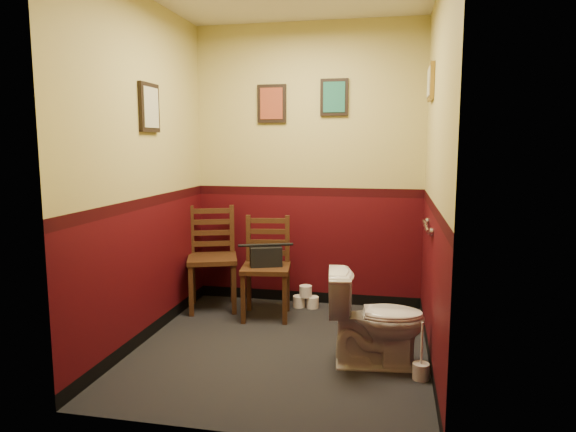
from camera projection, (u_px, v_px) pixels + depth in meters
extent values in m
cube|color=black|center=(282.00, 348.00, 3.97)|extent=(2.20, 2.40, 0.00)
cube|color=#3E070C|center=(308.00, 167.00, 4.94)|extent=(2.20, 0.00, 2.70)
cube|color=#3E070C|center=(231.00, 187.00, 2.62)|extent=(2.20, 0.00, 2.70)
cube|color=#3E070C|center=(144.00, 172.00, 4.00)|extent=(0.00, 2.40, 2.70)
cube|color=#3E070C|center=(436.00, 176.00, 3.56)|extent=(0.00, 2.40, 2.70)
cylinder|color=silver|center=(426.00, 227.00, 3.87)|extent=(0.03, 0.50, 0.03)
cylinder|color=silver|center=(431.00, 232.00, 3.62)|extent=(0.02, 0.06, 0.06)
cylinder|color=silver|center=(427.00, 222.00, 4.10)|extent=(0.02, 0.06, 0.06)
cube|color=black|center=(272.00, 104.00, 4.91)|extent=(0.28, 0.03, 0.36)
cube|color=brown|center=(271.00, 103.00, 4.90)|extent=(0.22, 0.01, 0.30)
cube|color=black|center=(334.00, 97.00, 4.79)|extent=(0.26, 0.03, 0.34)
cube|color=#206655|center=(334.00, 97.00, 4.77)|extent=(0.20, 0.01, 0.28)
cube|color=black|center=(149.00, 108.00, 4.02)|extent=(0.03, 0.30, 0.38)
cube|color=#B8B690|center=(151.00, 108.00, 4.02)|extent=(0.01, 0.24, 0.31)
cube|color=olive|center=(431.00, 82.00, 4.05)|extent=(0.03, 0.34, 0.28)
cube|color=#B8B690|center=(429.00, 82.00, 4.05)|extent=(0.01, 0.28, 0.22)
imported|color=white|center=(376.00, 319.00, 3.62)|extent=(0.73, 0.46, 0.68)
cylinder|color=silver|center=(421.00, 371.00, 3.44)|extent=(0.11, 0.11, 0.11)
cylinder|color=silver|center=(422.00, 345.00, 3.41)|extent=(0.01, 0.01, 0.31)
cube|color=#4B2B16|center=(212.00, 259.00, 4.86)|extent=(0.58, 0.58, 0.04)
cube|color=#4B2B16|center=(191.00, 290.00, 4.68)|extent=(0.06, 0.06, 0.49)
cube|color=#4B2B16|center=(193.00, 279.00, 5.06)|extent=(0.06, 0.06, 0.49)
cube|color=#4B2B16|center=(234.00, 289.00, 4.73)|extent=(0.06, 0.06, 0.49)
cube|color=#4B2B16|center=(233.00, 278.00, 5.11)|extent=(0.06, 0.06, 0.49)
cube|color=#4B2B16|center=(192.00, 231.00, 5.00)|extent=(0.05, 0.05, 0.49)
cube|color=#4B2B16|center=(232.00, 230.00, 5.05)|extent=(0.05, 0.05, 0.49)
cube|color=#4B2B16|center=(212.00, 244.00, 5.04)|extent=(0.36, 0.15, 0.05)
cube|color=#4B2B16|center=(212.00, 233.00, 5.03)|extent=(0.36, 0.15, 0.05)
cube|color=#4B2B16|center=(212.00, 222.00, 5.01)|extent=(0.36, 0.15, 0.05)
cube|color=#4B2B16|center=(212.00, 211.00, 5.00)|extent=(0.36, 0.15, 0.05)
cube|color=#4B2B16|center=(266.00, 268.00, 4.62)|extent=(0.48, 0.48, 0.04)
cube|color=#4B2B16|center=(243.00, 298.00, 4.49)|extent=(0.05, 0.05, 0.46)
cube|color=#4B2B16|center=(249.00, 287.00, 4.85)|extent=(0.05, 0.05, 0.46)
cube|color=#4B2B16|center=(285.00, 299.00, 4.46)|extent=(0.05, 0.05, 0.46)
cube|color=#4B2B16|center=(287.00, 287.00, 4.82)|extent=(0.05, 0.05, 0.46)
cube|color=#4B2B16|center=(248.00, 239.00, 4.79)|extent=(0.05, 0.04, 0.46)
cube|color=#4B2B16|center=(287.00, 240.00, 4.77)|extent=(0.05, 0.04, 0.46)
cube|color=#4B2B16|center=(268.00, 253.00, 4.79)|extent=(0.34, 0.07, 0.05)
cube|color=#4B2B16|center=(268.00, 242.00, 4.78)|extent=(0.34, 0.07, 0.05)
cube|color=#4B2B16|center=(268.00, 231.00, 4.77)|extent=(0.34, 0.07, 0.05)
cube|color=#4B2B16|center=(268.00, 221.00, 4.75)|extent=(0.34, 0.07, 0.05)
cube|color=black|center=(266.00, 256.00, 4.61)|extent=(0.31, 0.23, 0.18)
cylinder|color=black|center=(266.00, 245.00, 4.59)|extent=(0.24, 0.11, 0.02)
cylinder|color=silver|center=(299.00, 301.00, 4.97)|extent=(0.12, 0.12, 0.11)
cylinder|color=silver|center=(312.00, 302.00, 4.94)|extent=(0.12, 0.12, 0.11)
cylinder|color=silver|center=(306.00, 291.00, 4.93)|extent=(0.12, 0.12, 0.11)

